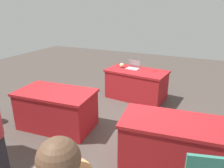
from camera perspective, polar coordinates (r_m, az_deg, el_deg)
name	(u,v)px	position (r m, az deg, el deg)	size (l,w,h in m)	color
ground_plane	(112,126)	(4.43, -0.06, -11.14)	(14.40, 14.40, 0.00)	#4C423D
table_foreground	(136,84)	(5.60, 6.57, -0.07)	(1.60, 0.98, 0.76)	#AD1E23
table_mid_left	(169,143)	(3.38, 15.15, -15.07)	(1.52, 0.94, 0.76)	#AD1E23
table_mid_right	(57,109)	(4.37, -14.58, -6.54)	(1.55, 0.97, 0.76)	#AD1E23
laptop_silver	(133,67)	(5.62, 5.73, 4.55)	(0.34, 0.32, 0.21)	silver
yarn_ball	(122,65)	(5.69, 2.65, 5.03)	(0.12, 0.12, 0.12)	beige
scissors_red	(154,72)	(5.43, 11.13, 3.30)	(0.18, 0.04, 0.01)	red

